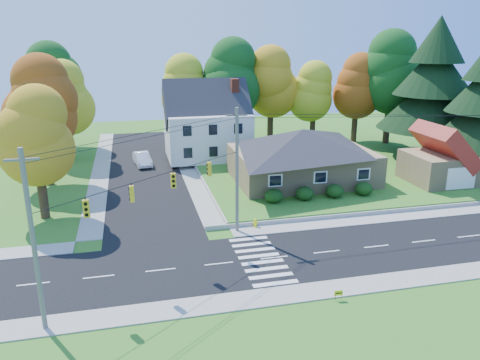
% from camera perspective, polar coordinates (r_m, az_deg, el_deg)
% --- Properties ---
extents(ground, '(120.00, 120.00, 0.00)m').
position_cam_1_polar(ground, '(33.73, 4.19, -9.44)').
color(ground, '#3D7923').
extents(road_main, '(90.00, 8.00, 0.02)m').
position_cam_1_polar(road_main, '(33.73, 4.19, -9.42)').
color(road_main, black).
rests_on(road_main, ground).
extents(road_cross, '(8.00, 44.00, 0.02)m').
position_cam_1_polar(road_cross, '(56.75, -11.57, 1.39)').
color(road_cross, black).
rests_on(road_cross, ground).
extents(sidewalk_north, '(90.00, 2.00, 0.08)m').
position_cam_1_polar(sidewalk_north, '(38.06, 1.93, -6.12)').
color(sidewalk_north, '#9C9A90').
rests_on(sidewalk_north, ground).
extents(sidewalk_south, '(90.00, 2.00, 0.08)m').
position_cam_1_polar(sidewalk_south, '(29.58, 7.17, -13.54)').
color(sidewalk_south, '#9C9A90').
rests_on(sidewalk_south, ground).
extents(lawn, '(30.00, 30.00, 0.50)m').
position_cam_1_polar(lawn, '(56.47, 10.42, 1.63)').
color(lawn, '#3D7923').
rests_on(lawn, ground).
extents(ranch_house, '(14.60, 10.60, 5.40)m').
position_cam_1_polar(ranch_house, '(49.38, 7.58, 3.16)').
color(ranch_house, tan).
rests_on(ranch_house, lawn).
extents(colonial_house, '(10.40, 8.40, 9.60)m').
position_cam_1_polar(colonial_house, '(58.42, -3.97, 6.75)').
color(colonial_house, silver).
rests_on(colonial_house, lawn).
extents(garage, '(7.30, 6.30, 4.60)m').
position_cam_1_polar(garage, '(52.80, 23.52, 2.30)').
color(garage, tan).
rests_on(garage, lawn).
extents(hedge_row, '(10.70, 1.70, 1.27)m').
position_cam_1_polar(hedge_row, '(44.27, 9.70, -1.46)').
color(hedge_row, '#163A10').
rests_on(hedge_row, lawn).
extents(traffic_infrastructure, '(38.10, 10.66, 10.00)m').
position_cam_1_polar(traffic_infrastructure, '(32.96, 3.43, -0.41)').
color(traffic_infrastructure, '#666059').
rests_on(traffic_infrastructure, ground).
extents(tree_lot_0, '(6.72, 6.72, 12.51)m').
position_cam_1_polar(tree_lot_0, '(63.49, -6.81, 10.90)').
color(tree_lot_0, '#3F2A19').
rests_on(tree_lot_0, lawn).
extents(tree_lot_1, '(7.84, 7.84, 14.60)m').
position_cam_1_polar(tree_lot_1, '(63.37, -1.23, 12.19)').
color(tree_lot_1, '#3F2A19').
rests_on(tree_lot_1, lawn).
extents(tree_lot_2, '(7.28, 7.28, 13.56)m').
position_cam_1_polar(tree_lot_2, '(65.90, 3.80, 11.78)').
color(tree_lot_2, '#3F2A19').
rests_on(tree_lot_2, lawn).
extents(tree_lot_3, '(6.16, 6.16, 11.47)m').
position_cam_1_polar(tree_lot_3, '(67.12, 9.02, 10.58)').
color(tree_lot_3, '#3F2A19').
rests_on(tree_lot_3, lawn).
extents(tree_lot_4, '(6.72, 6.72, 12.51)m').
position_cam_1_polar(tree_lot_4, '(68.65, 14.10, 10.98)').
color(tree_lot_4, '#3F2A19').
rests_on(tree_lot_4, lawn).
extents(tree_lot_5, '(8.40, 8.40, 15.64)m').
position_cam_1_polar(tree_lot_5, '(68.69, 18.03, 12.31)').
color(tree_lot_5, '#3F2A19').
rests_on(tree_lot_5, lawn).
extents(conifer_east_a, '(12.80, 12.80, 16.96)m').
position_cam_1_polar(conifer_east_a, '(62.64, 22.54, 10.66)').
color(conifer_east_a, '#3F2A19').
rests_on(conifer_east_a, lawn).
extents(tree_west_0, '(6.16, 6.16, 11.47)m').
position_cam_1_polar(tree_west_0, '(42.17, -23.70, 4.87)').
color(tree_west_0, '#3F2A19').
rests_on(tree_west_0, ground).
extents(tree_west_1, '(7.28, 7.28, 13.56)m').
position_cam_1_polar(tree_west_1, '(51.86, -23.16, 8.46)').
color(tree_west_1, '#3F2A19').
rests_on(tree_west_1, ground).
extents(tree_west_2, '(6.72, 6.72, 12.51)m').
position_cam_1_polar(tree_west_2, '(61.62, -20.73, 9.28)').
color(tree_west_2, '#3F2A19').
rests_on(tree_west_2, ground).
extents(tree_west_3, '(7.84, 7.84, 14.60)m').
position_cam_1_polar(tree_west_3, '(69.64, -21.74, 11.04)').
color(tree_west_3, '#3F2A19').
rests_on(tree_west_3, ground).
extents(white_car, '(2.32, 4.95, 1.57)m').
position_cam_1_polar(white_car, '(57.99, -11.81, 2.53)').
color(white_car, white).
rests_on(white_car, road_cross).
extents(fire_hydrant, '(0.43, 0.34, 0.77)m').
position_cam_1_polar(fire_hydrant, '(38.54, 1.88, -5.30)').
color(fire_hydrant, '#FFF60E').
rests_on(fire_hydrant, ground).
extents(yard_sign, '(0.52, 0.08, 0.65)m').
position_cam_1_polar(yard_sign, '(29.14, 11.93, -13.35)').
color(yard_sign, black).
rests_on(yard_sign, ground).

